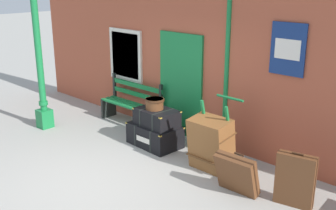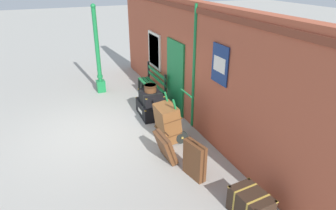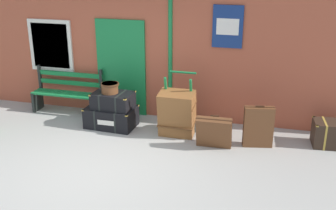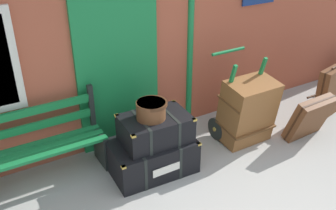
{
  "view_description": "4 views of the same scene",
  "coord_description": "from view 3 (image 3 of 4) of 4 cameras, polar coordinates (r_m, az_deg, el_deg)",
  "views": [
    {
      "loc": [
        4.92,
        -3.56,
        3.17
      ],
      "look_at": [
        -0.12,
        1.71,
        0.87
      ],
      "focal_mm": 44.1,
      "sensor_mm": 36.0,
      "label": 1
    },
    {
      "loc": [
        6.98,
        -0.94,
        3.86
      ],
      "look_at": [
        0.53,
        1.78,
        0.69
      ],
      "focal_mm": 31.97,
      "sensor_mm": 36.0,
      "label": 2
    },
    {
      "loc": [
        2.79,
        -5.75,
        3.48
      ],
      "look_at": [
        0.8,
        1.69,
        0.58
      ],
      "focal_mm": 44.36,
      "sensor_mm": 36.0,
      "label": 3
    },
    {
      "loc": [
        -2.16,
        -1.69,
        2.91
      ],
      "look_at": [
        -0.13,
        1.74,
        0.79
      ],
      "focal_mm": 40.3,
      "sensor_mm": 36.0,
      "label": 4
    }
  ],
  "objects": [
    {
      "name": "brick_facade",
      "position": [
        9.01,
        -3.6,
        8.56
      ],
      "size": [
        10.4,
        0.35,
        3.2
      ],
      "color": "#AD5138",
      "rests_on": "ground"
    },
    {
      "name": "steamer_trunk_middle",
      "position": [
        8.55,
        -7.58,
        0.64
      ],
      "size": [
        0.84,
        0.59,
        0.33
      ],
      "color": "black",
      "rests_on": "steamer_trunk_base"
    },
    {
      "name": "large_brown_trunk",
      "position": [
        8.12,
        1.24,
        -1.15
      ],
      "size": [
        0.7,
        0.55,
        0.93
      ],
      "color": "brown",
      "rests_on": "ground"
    },
    {
      "name": "suitcase_beige",
      "position": [
        7.88,
        12.3,
        -2.95
      ],
      "size": [
        0.57,
        0.28,
        0.82
      ],
      "color": "brown",
      "rests_on": "ground"
    },
    {
      "name": "porters_trolley",
      "position": [
        8.35,
        1.53,
        -1.95
      ],
      "size": [
        0.71,
        0.67,
        1.18
      ],
      "color": "black",
      "rests_on": "ground"
    },
    {
      "name": "round_hatbox",
      "position": [
        8.47,
        -8.0,
        2.43
      ],
      "size": [
        0.36,
        0.35,
        0.21
      ],
      "color": "brown",
      "rests_on": "steamer_trunk_middle"
    },
    {
      "name": "ground_plane",
      "position": [
        7.28,
        -9.67,
        -8.22
      ],
      "size": [
        60.0,
        60.0,
        0.0
      ],
      "primitive_type": "plane",
      "color": "#A3A099"
    },
    {
      "name": "steamer_trunk_base",
      "position": [
        8.7,
        -7.79,
        -1.62
      ],
      "size": [
        1.04,
        0.7,
        0.43
      ],
      "color": "black",
      "rests_on": "ground"
    },
    {
      "name": "platform_bench",
      "position": [
        9.57,
        -13.57,
        1.57
      ],
      "size": [
        1.6,
        0.43,
        1.01
      ],
      "color": "#197A3D",
      "rests_on": "ground"
    },
    {
      "name": "suitcase_caramel",
      "position": [
        7.68,
        6.33,
        -3.76
      ],
      "size": [
        0.66,
        0.37,
        0.65
      ],
      "color": "brown",
      "rests_on": "ground"
    },
    {
      "name": "corner_trunk",
      "position": [
        8.35,
        21.57,
        -3.7
      ],
      "size": [
        0.73,
        0.55,
        0.49
      ],
      "color": "#332319",
      "rests_on": "ground"
    }
  ]
}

